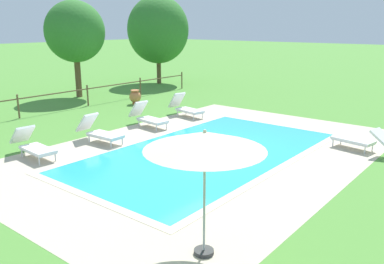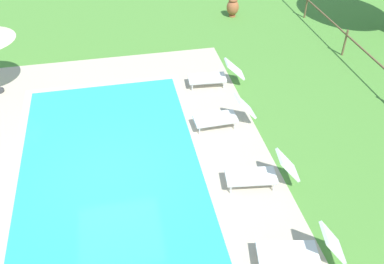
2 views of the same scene
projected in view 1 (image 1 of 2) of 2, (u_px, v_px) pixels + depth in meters
name	position (u px, v px, depth m)	size (l,w,h in m)	color
ground_plane	(208.00, 151.00, 13.08)	(160.00, 160.00, 0.00)	#518E38
pool_deck_paving	(208.00, 151.00, 13.08)	(13.19, 8.97, 0.01)	beige
swimming_pool_water	(208.00, 151.00, 13.08)	(9.08, 4.86, 0.01)	#2DB7C6
pool_coping_rim	(208.00, 151.00, 13.08)	(9.56, 5.34, 0.01)	beige
sun_lounger_north_near_steps	(33.00, 145.00, 12.41)	(0.74, 1.98, 0.91)	white
sun_lounger_north_mid	(148.00, 117.00, 16.15)	(0.83, 1.92, 0.99)	white
sun_lounger_north_far	(186.00, 107.00, 17.99)	(0.92, 1.91, 1.01)	white
sun_lounger_north_end	(100.00, 131.00, 13.97)	(0.66, 1.90, 0.97)	white
sun_lounger_south_mid	(362.00, 140.00, 13.04)	(0.95, 2.09, 0.82)	white
patio_umbrella_open_foreground	(205.00, 142.00, 6.70)	(2.07, 2.07, 2.30)	#383838
terracotta_urn_near_fence	(135.00, 97.00, 20.75)	(0.59, 0.59, 0.73)	#C67547
perimeter_fence	(18.00, 102.00, 17.52)	(22.09, 0.08, 1.05)	brown
tree_far_west	(158.00, 30.00, 27.33)	(4.13, 4.13, 5.87)	brown
tree_centre	(75.00, 32.00, 22.09)	(3.25, 3.25, 5.26)	brown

